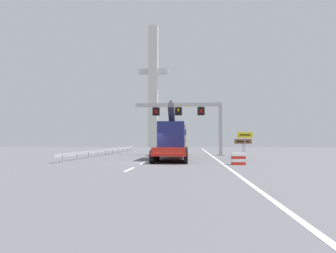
% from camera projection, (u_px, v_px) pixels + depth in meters
% --- Properties ---
extents(ground, '(112.00, 112.00, 0.00)m').
position_uv_depth(ground, '(147.00, 162.00, 24.01)').
color(ground, '#5B5B60').
extents(lane_markings, '(0.20, 58.83, 0.01)m').
position_uv_depth(lane_markings, '(167.00, 152.00, 46.05)').
color(lane_markings, silver).
rests_on(lane_markings, ground).
extents(edge_line_right, '(0.20, 63.00, 0.01)m').
position_uv_depth(edge_line_right, '(211.00, 155.00, 35.46)').
color(edge_line_right, silver).
rests_on(edge_line_right, ground).
extents(overhead_lane_gantry, '(11.22, 0.90, 6.95)m').
position_uv_depth(overhead_lane_gantry, '(190.00, 113.00, 35.95)').
color(overhead_lane_gantry, '#9EA0A5').
rests_on(overhead_lane_gantry, ground).
extents(heavy_haul_truck_red, '(3.10, 14.08, 5.30)m').
position_uv_depth(heavy_haul_truck_red, '(174.00, 139.00, 30.02)').
color(heavy_haul_truck_red, red).
rests_on(heavy_haul_truck_red, ground).
extents(exit_sign_yellow, '(1.52, 0.15, 2.70)m').
position_uv_depth(exit_sign_yellow, '(245.00, 138.00, 28.47)').
color(exit_sign_yellow, '#9EA0A5').
rests_on(exit_sign_yellow, ground).
extents(tourist_info_sign_brown, '(1.81, 0.15, 2.01)m').
position_uv_depth(tourist_info_sign_brown, '(243.00, 143.00, 30.39)').
color(tourist_info_sign_brown, '#9EA0A5').
rests_on(tourist_info_sign_brown, ground).
extents(crash_barrier_striped, '(1.02, 0.54, 0.90)m').
position_uv_depth(crash_barrier_striped, '(238.00, 159.00, 21.56)').
color(crash_barrier_striped, red).
rests_on(crash_barrier_striped, ground).
extents(guardrail_left, '(0.13, 30.69, 0.76)m').
position_uv_depth(guardrail_left, '(109.00, 150.00, 37.91)').
color(guardrail_left, '#999EA3').
rests_on(guardrail_left, ground).
extents(bridge_pylon_distant, '(9.00, 2.00, 36.52)m').
position_uv_depth(bridge_pylon_distant, '(153.00, 85.00, 85.07)').
color(bridge_pylon_distant, '#B7B7B2').
rests_on(bridge_pylon_distant, ground).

